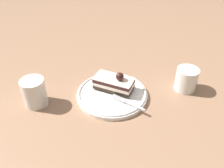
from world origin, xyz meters
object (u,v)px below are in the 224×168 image
object	(u,v)px
dessert_plate	(112,94)
drink_glass_far	(186,80)
drink_glass_near	(35,93)
fork	(127,102)
cake_slice	(114,83)

from	to	relation	value
dessert_plate	drink_glass_far	bearing A→B (deg)	-124.91
drink_glass_near	drink_glass_far	xyz separation A→B (m)	(-0.27, -0.38, -0.01)
fork	drink_glass_near	bearing A→B (deg)	42.02
fork	drink_glass_near	size ratio (longest dim) A/B	1.32
drink_glass_near	drink_glass_far	world-z (taller)	drink_glass_near
dessert_plate	fork	world-z (taller)	fork
dessert_plate	cake_slice	xyz separation A→B (m)	(0.01, -0.02, 0.03)
cake_slice	drink_glass_far	bearing A→B (deg)	-129.41
dessert_plate	cake_slice	bearing A→B (deg)	-62.91
fork	drink_glass_near	xyz separation A→B (m)	(0.20, 0.18, 0.02)
fork	drink_glass_far	distance (m)	0.21
drink_glass_far	fork	bearing A→B (deg)	70.87
cake_slice	drink_glass_near	world-z (taller)	drink_glass_near
cake_slice	drink_glass_near	bearing A→B (deg)	58.55
drink_glass_near	fork	bearing A→B (deg)	-137.98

